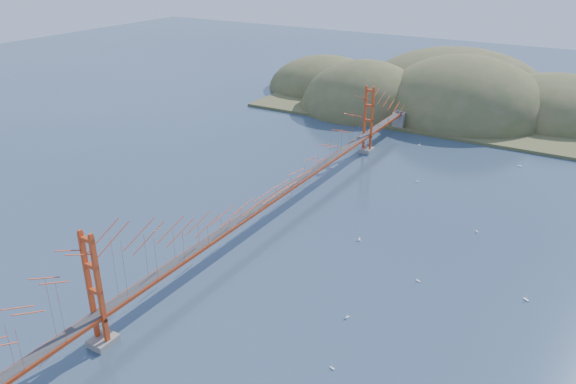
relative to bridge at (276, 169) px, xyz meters
The scene contains 12 objects.
ground 7.01m from the bridge, 90.00° to the right, with size 320.00×320.00×0.00m, color #2F445E.
bridge is the anchor object (origin of this frame).
far_headlands 68.73m from the bridge, 88.14° to the left, with size 84.00×58.00×25.00m.
sailboat_3 25.66m from the bridge, 60.45° to the left, with size 0.54×0.52×0.60m.
sailboat_1 33.05m from the bridge, ahead, with size 0.67×0.67×0.71m.
sailboat_6 30.44m from the bridge, 48.70° to the right, with size 0.51×0.51×0.58m.
sailboat_14 24.17m from the bridge, 40.56° to the right, with size 0.49×0.53×0.59m.
sailboat_7 44.42m from the bridge, 56.03° to the left, with size 0.64×0.54×0.74m.
sailboat_0 13.93m from the bridge, ahead, with size 0.62×0.62×0.69m.
sailboat_16 26.86m from the bridge, 21.79° to the left, with size 0.57×0.57×0.60m.
sailboat_12 39.21m from the bridge, 79.72° to the left, with size 0.50×0.41×0.59m.
sailboat_extra_1 23.10m from the bridge, 13.64° to the right, with size 0.54×0.53×0.61m.
Camera 1 is at (35.88, -56.82, 33.97)m, focal length 35.00 mm.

